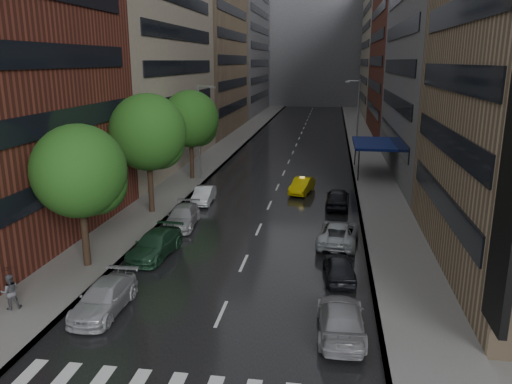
# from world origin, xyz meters

# --- Properties ---
(ground) EXTENTS (220.00, 220.00, 0.00)m
(ground) POSITION_xyz_m (0.00, 0.00, 0.00)
(ground) COLOR gray
(ground) RESTS_ON ground
(road) EXTENTS (14.00, 140.00, 0.01)m
(road) POSITION_xyz_m (0.00, 50.00, 0.01)
(road) COLOR black
(road) RESTS_ON ground
(sidewalk_left) EXTENTS (4.00, 140.00, 0.15)m
(sidewalk_left) POSITION_xyz_m (-9.00, 50.00, 0.07)
(sidewalk_left) COLOR gray
(sidewalk_left) RESTS_ON ground
(sidewalk_right) EXTENTS (4.00, 140.00, 0.15)m
(sidewalk_right) POSITION_xyz_m (9.00, 50.00, 0.07)
(sidewalk_right) COLOR gray
(sidewalk_right) RESTS_ON ground
(buildings_left) EXTENTS (8.00, 108.00, 38.00)m
(buildings_left) POSITION_xyz_m (-15.00, 58.79, 15.99)
(buildings_left) COLOR maroon
(buildings_left) RESTS_ON ground
(buildings_right) EXTENTS (8.05, 109.10, 36.00)m
(buildings_right) POSITION_xyz_m (15.00, 56.70, 15.03)
(buildings_right) COLOR #937A5B
(buildings_right) RESTS_ON ground
(building_far) EXTENTS (40.00, 14.00, 32.00)m
(building_far) POSITION_xyz_m (0.00, 118.00, 16.00)
(building_far) COLOR slate
(building_far) RESTS_ON ground
(tree_near) EXTENTS (5.08, 5.08, 8.09)m
(tree_near) POSITION_xyz_m (-8.60, 8.15, 5.53)
(tree_near) COLOR #382619
(tree_near) RESTS_ON ground
(tree_mid) EXTENTS (5.67, 5.67, 9.03)m
(tree_mid) POSITION_xyz_m (-8.60, 18.55, 6.18)
(tree_mid) COLOR #382619
(tree_mid) RESTS_ON ground
(tree_far) EXTENTS (5.41, 5.41, 8.63)m
(tree_far) POSITION_xyz_m (-8.60, 29.88, 5.90)
(tree_far) COLOR #382619
(tree_far) RESTS_ON ground
(taxi) EXTENTS (2.23, 4.26, 1.34)m
(taxi) POSITION_xyz_m (2.34, 26.27, 0.67)
(taxi) COLOR yellow
(taxi) RESTS_ON ground
(parked_cars_left) EXTENTS (2.45, 22.82, 1.43)m
(parked_cars_left) POSITION_xyz_m (-5.40, 12.02, 0.69)
(parked_cars_left) COLOR #9E9EA3
(parked_cars_left) RESTS_ON ground
(parked_cars_right) EXTENTS (2.86, 23.93, 1.53)m
(parked_cars_right) POSITION_xyz_m (5.40, 12.29, 0.71)
(parked_cars_right) COLOR gray
(parked_cars_right) RESTS_ON ground
(ped_black_umbrella) EXTENTS (1.04, 0.99, 2.09)m
(ped_black_umbrella) POSITION_xyz_m (-9.64, 2.79, 1.38)
(ped_black_umbrella) COLOR #525157
(ped_black_umbrella) RESTS_ON sidewalk_left
(street_lamp_left) EXTENTS (1.74, 0.22, 9.00)m
(street_lamp_left) POSITION_xyz_m (-7.72, 30.00, 4.89)
(street_lamp_left) COLOR gray
(street_lamp_left) RESTS_ON sidewalk_left
(street_lamp_right) EXTENTS (1.74, 0.22, 9.00)m
(street_lamp_right) POSITION_xyz_m (7.72, 45.00, 4.89)
(street_lamp_right) COLOR gray
(street_lamp_right) RESTS_ON sidewalk_right
(awning) EXTENTS (4.00, 8.00, 3.12)m
(awning) POSITION_xyz_m (8.98, 35.00, 3.13)
(awning) COLOR navy
(awning) RESTS_ON sidewalk_right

